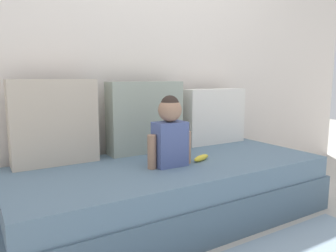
{
  "coord_description": "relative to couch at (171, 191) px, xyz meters",
  "views": [
    {
      "loc": [
        -1.12,
        -1.79,
        0.96
      ],
      "look_at": [
        -0.03,
        0.0,
        0.65
      ],
      "focal_mm": 34.43,
      "sensor_mm": 36.0,
      "label": 1
    }
  ],
  "objects": [
    {
      "name": "toddler",
      "position": [
        -0.05,
        -0.06,
        0.42
      ],
      "size": [
        0.32,
        0.15,
        0.46
      ],
      "color": "#4C5B93",
      "rests_on": "couch"
    },
    {
      "name": "couch",
      "position": [
        0.0,
        0.0,
        0.0
      ],
      "size": [
        2.15,
        0.94,
        0.4
      ],
      "color": "#495F70",
      "rests_on": "ground"
    },
    {
      "name": "throw_pillow_right",
      "position": [
        0.67,
        0.37,
        0.44
      ],
      "size": [
        0.57,
        0.16,
        0.47
      ],
      "primitive_type": "cube",
      "color": "silver",
      "rests_on": "couch"
    },
    {
      "name": "ground_plane",
      "position": [
        0.0,
        0.0,
        -0.2
      ],
      "size": [
        12.0,
        12.0,
        0.0
      ],
      "primitive_type": "plane",
      "color": "#B2ADA3"
    },
    {
      "name": "banana",
      "position": [
        0.2,
        -0.07,
        0.22
      ],
      "size": [
        0.17,
        0.1,
        0.04
      ],
      "primitive_type": "ellipsoid",
      "rotation": [
        0.0,
        0.0,
        0.37
      ],
      "color": "yellow",
      "rests_on": "couch"
    },
    {
      "name": "throw_pillow_center",
      "position": [
        0.0,
        0.37,
        0.47
      ],
      "size": [
        0.58,
        0.16,
        0.54
      ],
      "primitive_type": "cube",
      "color": "#99A393",
      "rests_on": "couch"
    },
    {
      "name": "throw_pillow_left",
      "position": [
        -0.67,
        0.37,
        0.48
      ],
      "size": [
        0.54,
        0.16,
        0.56
      ],
      "primitive_type": "cube",
      "color": "#C1B29E",
      "rests_on": "couch"
    },
    {
      "name": "back_wall",
      "position": [
        0.0,
        0.6,
        1.04
      ],
      "size": [
        5.35,
        0.1,
        2.47
      ],
      "primitive_type": "cube",
      "color": "silver",
      "rests_on": "ground"
    }
  ]
}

